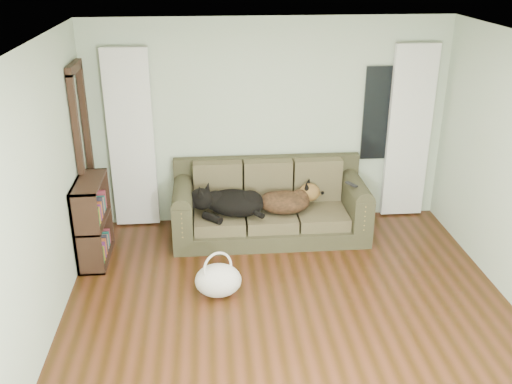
{
  "coord_description": "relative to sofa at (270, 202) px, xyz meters",
  "views": [
    {
      "loc": [
        -0.75,
        -4.37,
        3.34
      ],
      "look_at": [
        -0.23,
        1.6,
        0.75
      ],
      "focal_mm": 40.0,
      "sensor_mm": 36.0,
      "label": 1
    }
  ],
  "objects": [
    {
      "name": "tv_remote",
      "position": [
        0.95,
        -0.18,
        0.28
      ],
      "size": [
        0.14,
        0.21,
        0.02
      ],
      "primitive_type": "cube",
      "rotation": [
        0.0,
        0.0,
        0.46
      ],
      "color": "black",
      "rests_on": "sofa"
    },
    {
      "name": "door_casing",
      "position": [
        -2.17,
        0.07,
        0.6
      ],
      "size": [
        0.07,
        0.6,
        2.1
      ],
      "primitive_type": "cube",
      "color": "black",
      "rests_on": "ground"
    },
    {
      "name": "curtain_right",
      "position": [
        1.83,
        0.45,
        0.7
      ],
      "size": [
        0.55,
        0.08,
        2.25
      ],
      "primitive_type": "cube",
      "color": "white",
      "rests_on": "ground"
    },
    {
      "name": "dog_black_lab",
      "position": [
        -0.48,
        -0.08,
        0.03
      ],
      "size": [
        0.85,
        0.71,
        0.31
      ],
      "primitive_type": "ellipsoid",
      "rotation": [
        0.0,
        0.0,
        -0.34
      ],
      "color": "black",
      "rests_on": "sofa"
    },
    {
      "name": "dog_shepherd",
      "position": [
        0.21,
        -0.05,
        0.04
      ],
      "size": [
        0.66,
        0.48,
        0.29
      ],
      "primitive_type": "ellipsoid",
      "rotation": [
        0.0,
        0.0,
        3.11
      ],
      "color": "black",
      "rests_on": "sofa"
    },
    {
      "name": "tote_bag",
      "position": [
        -0.68,
        -1.3,
        -0.29
      ],
      "size": [
        0.53,
        0.44,
        0.35
      ],
      "primitive_type": "ellipsoid",
      "rotation": [
        0.0,
        0.0,
        0.14
      ],
      "color": "silver",
      "rests_on": "floor"
    },
    {
      "name": "bookshelf",
      "position": [
        -2.06,
        -0.41,
        0.05
      ],
      "size": [
        0.33,
        0.79,
        0.97
      ],
      "primitive_type": "cube",
      "rotation": [
        0.0,
        0.0,
        -0.06
      ],
      "color": "black",
      "rests_on": "floor"
    },
    {
      "name": "ceiling",
      "position": [
        0.03,
        -1.97,
        2.15
      ],
      "size": [
        5.0,
        5.0,
        0.0
      ],
      "primitive_type": "plane",
      "color": "white",
      "rests_on": "ground"
    },
    {
      "name": "window_pane",
      "position": [
        1.48,
        0.5,
        0.95
      ],
      "size": [
        0.5,
        0.03,
        1.2
      ],
      "primitive_type": "cube",
      "color": "black",
      "rests_on": "wall_back"
    },
    {
      "name": "wall_back",
      "position": [
        0.03,
        0.53,
        0.85
      ],
      "size": [
        4.5,
        0.04,
        2.6
      ],
      "primitive_type": "cube",
      "color": "beige",
      "rests_on": "ground"
    },
    {
      "name": "wall_left",
      "position": [
        -2.22,
        -1.97,
        0.85
      ],
      "size": [
        0.04,
        5.0,
        2.6
      ],
      "primitive_type": "cube",
      "color": "beige",
      "rests_on": "ground"
    },
    {
      "name": "curtain_left",
      "position": [
        -1.67,
        0.45,
        0.7
      ],
      "size": [
        0.55,
        0.08,
        2.25
      ],
      "primitive_type": "cube",
      "color": "white",
      "rests_on": "ground"
    },
    {
      "name": "floor",
      "position": [
        0.03,
        -1.97,
        -0.45
      ],
      "size": [
        5.0,
        5.0,
        0.0
      ],
      "primitive_type": "plane",
      "color": "#341E09",
      "rests_on": "ground"
    },
    {
      "name": "sofa",
      "position": [
        0.0,
        0.0,
        0.0
      ],
      "size": [
        2.36,
        1.02,
        0.97
      ],
      "primitive_type": "cube",
      "color": "#2C2B1C",
      "rests_on": "floor"
    }
  ]
}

